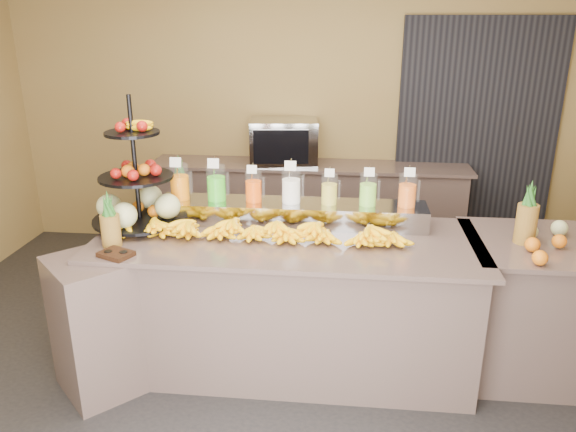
% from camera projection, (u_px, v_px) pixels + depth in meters
% --- Properties ---
extents(ground, '(6.00, 6.00, 0.00)m').
position_uv_depth(ground, '(283.00, 386.00, 3.67)').
color(ground, black).
rests_on(ground, ground).
extents(room_envelope, '(6.04, 5.02, 2.82)m').
position_uv_depth(room_envelope, '(323.00, 81.00, 3.76)').
color(room_envelope, olive).
rests_on(room_envelope, ground).
extents(buffet_counter, '(2.75, 1.25, 0.93)m').
position_uv_depth(buffet_counter, '(270.00, 303.00, 3.77)').
color(buffet_counter, gray).
rests_on(buffet_counter, ground).
extents(right_counter, '(1.08, 0.88, 0.93)m').
position_uv_depth(right_counter, '(543.00, 307.00, 3.72)').
color(right_counter, gray).
rests_on(right_counter, ground).
extents(back_ledge, '(3.10, 0.55, 0.93)m').
position_uv_depth(back_ledge, '(308.00, 209.00, 5.62)').
color(back_ledge, gray).
rests_on(back_ledge, ground).
extents(pitcher_tray, '(1.85, 0.30, 0.15)m').
position_uv_depth(pitcher_tray, '(291.00, 213.00, 3.88)').
color(pitcher_tray, gray).
rests_on(pitcher_tray, buffet_counter).
extents(juice_pitcher_orange_a, '(0.13, 0.14, 0.32)m').
position_uv_depth(juice_pitcher_orange_a, '(180.00, 184.00, 3.90)').
color(juice_pitcher_orange_a, silver).
rests_on(juice_pitcher_orange_a, pitcher_tray).
extents(juice_pitcher_green, '(0.13, 0.14, 0.32)m').
position_uv_depth(juice_pitcher_green, '(216.00, 185.00, 3.87)').
color(juice_pitcher_green, silver).
rests_on(juice_pitcher_green, pitcher_tray).
extents(juice_pitcher_orange_b, '(0.12, 0.12, 0.28)m').
position_uv_depth(juice_pitcher_orange_b, '(254.00, 188.00, 3.85)').
color(juice_pitcher_orange_b, silver).
rests_on(juice_pitcher_orange_b, pitcher_tray).
extents(juice_pitcher_milk, '(0.13, 0.14, 0.32)m').
position_uv_depth(juice_pitcher_milk, '(291.00, 187.00, 3.82)').
color(juice_pitcher_milk, silver).
rests_on(juice_pitcher_milk, pitcher_tray).
extents(juice_pitcher_lemon, '(0.11, 0.12, 0.27)m').
position_uv_depth(juice_pitcher_lemon, '(329.00, 191.00, 3.80)').
color(juice_pitcher_lemon, silver).
rests_on(juice_pitcher_lemon, pitcher_tray).
extents(juice_pitcher_lime, '(0.12, 0.12, 0.29)m').
position_uv_depth(juice_pitcher_lime, '(368.00, 191.00, 3.77)').
color(juice_pitcher_lime, silver).
rests_on(juice_pitcher_lime, pitcher_tray).
extents(juice_pitcher_orange_c, '(0.12, 0.13, 0.29)m').
position_uv_depth(juice_pitcher_orange_c, '(407.00, 192.00, 3.74)').
color(juice_pitcher_orange_c, silver).
rests_on(juice_pitcher_orange_c, pitcher_tray).
extents(banana_heap, '(1.98, 0.18, 0.16)m').
position_uv_depth(banana_heap, '(256.00, 228.00, 3.62)').
color(banana_heap, '#FCB40C').
rests_on(banana_heap, buffet_counter).
extents(fruit_stand, '(0.77, 0.77, 0.89)m').
position_uv_depth(fruit_stand, '(144.00, 194.00, 3.78)').
color(fruit_stand, black).
rests_on(fruit_stand, buffet_counter).
extents(condiment_caddy, '(0.23, 0.21, 0.03)m').
position_uv_depth(condiment_caddy, '(116.00, 254.00, 3.36)').
color(condiment_caddy, black).
rests_on(condiment_caddy, buffet_counter).
extents(pineapple_left_a, '(0.12, 0.12, 0.36)m').
position_uv_depth(pineapple_left_a, '(110.00, 226.00, 3.47)').
color(pineapple_left_a, brown).
rests_on(pineapple_left_a, buffet_counter).
extents(pineapple_left_b, '(0.14, 0.14, 0.42)m').
position_uv_depth(pineapple_left_b, '(181.00, 190.00, 4.12)').
color(pineapple_left_b, brown).
rests_on(pineapple_left_b, buffet_counter).
extents(right_fruit_pile, '(0.48, 0.46, 0.25)m').
position_uv_depth(right_fruit_pile, '(559.00, 241.00, 3.38)').
color(right_fruit_pile, brown).
rests_on(right_fruit_pile, right_counter).
extents(oven_warmer, '(0.69, 0.52, 0.43)m').
position_uv_depth(oven_warmer, '(284.00, 142.00, 5.42)').
color(oven_warmer, gray).
rests_on(oven_warmer, back_ledge).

